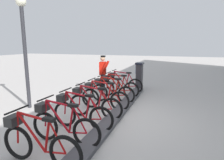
{
  "coord_description": "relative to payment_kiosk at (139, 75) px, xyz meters",
  "views": [
    {
      "loc": [
        -1.69,
        5.14,
        2.17
      ],
      "look_at": [
        0.5,
        -1.19,
        0.9
      ],
      "focal_mm": 30.65,
      "sensor_mm": 36.0,
      "label": 1
    }
  ],
  "objects": [
    {
      "name": "ground_plane",
      "position": [
        -0.05,
        3.99,
        -0.67
      ],
      "size": [
        60.0,
        60.0,
        0.0
      ],
      "primitive_type": "plane",
      "color": "#BCB6B0"
    },
    {
      "name": "dock_rail_base",
      "position": [
        -0.05,
        3.99,
        -0.62
      ],
      "size": [
        0.44,
        7.18,
        0.1
      ],
      "primitive_type": "cube",
      "color": "#47474C",
      "rests_on": "ground"
    },
    {
      "name": "payment_kiosk",
      "position": [
        0.0,
        0.0,
        0.0
      ],
      "size": [
        0.36,
        0.52,
        1.28
      ],
      "color": "#38383D",
      "rests_on": "ground"
    },
    {
      "name": "bike_docked_0",
      "position": [
        0.57,
        1.0,
        -0.24
      ],
      "size": [
        1.72,
        0.54,
        1.02
      ],
      "color": "black",
      "rests_on": "ground"
    },
    {
      "name": "bike_docked_1",
      "position": [
        0.57,
        1.8,
        -0.24
      ],
      "size": [
        1.72,
        0.54,
        1.02
      ],
      "color": "black",
      "rests_on": "ground"
    },
    {
      "name": "bike_docked_2",
      "position": [
        0.57,
        2.59,
        -0.24
      ],
      "size": [
        1.72,
        0.54,
        1.02
      ],
      "color": "black",
      "rests_on": "ground"
    },
    {
      "name": "bike_docked_3",
      "position": [
        0.57,
        3.39,
        -0.24
      ],
      "size": [
        1.72,
        0.54,
        1.02
      ],
      "color": "black",
      "rests_on": "ground"
    },
    {
      "name": "bike_docked_4",
      "position": [
        0.57,
        4.19,
        -0.24
      ],
      "size": [
        1.72,
        0.54,
        1.02
      ],
      "color": "black",
      "rests_on": "ground"
    },
    {
      "name": "bike_docked_5",
      "position": [
        0.57,
        4.99,
        -0.24
      ],
      "size": [
        1.72,
        0.54,
        1.02
      ],
      "color": "black",
      "rests_on": "ground"
    },
    {
      "name": "bike_docked_6",
      "position": [
        0.57,
        5.78,
        -0.24
      ],
      "size": [
        1.72,
        0.54,
        1.02
      ],
      "color": "black",
      "rests_on": "ground"
    },
    {
      "name": "bike_docked_7",
      "position": [
        0.57,
        6.58,
        -0.24
      ],
      "size": [
        1.72,
        0.54,
        1.02
      ],
      "color": "black",
      "rests_on": "ground"
    },
    {
      "name": "worker_near_rack",
      "position": [
        1.42,
        1.23,
        0.24
      ],
      "size": [
        0.5,
        0.68,
        1.66
      ],
      "color": "white",
      "rests_on": "ground"
    },
    {
      "name": "lamp_post",
      "position": [
        3.03,
        4.07,
        1.74
      ],
      "size": [
        0.32,
        0.32,
        3.63
      ],
      "color": "#2D2D33",
      "rests_on": "ground"
    }
  ]
}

